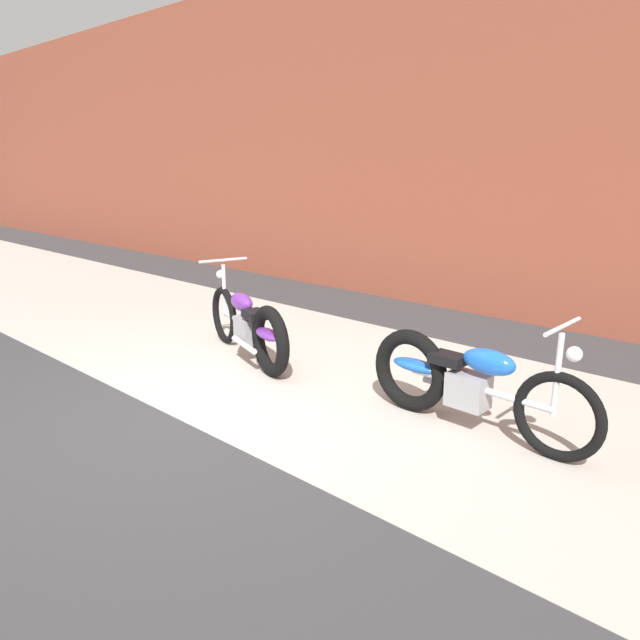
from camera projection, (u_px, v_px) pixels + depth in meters
name	position (u px, v px, depth m)	size (l,w,h in m)	color
ground_plane	(183.00, 422.00, 4.94)	(80.00, 80.00, 0.00)	#38383A
sidewalk_slab	(322.00, 369.00, 6.19)	(36.00, 3.50, 0.01)	#B2ADA3
brick_building_wall	(491.00, 127.00, 7.98)	(36.00, 0.50, 5.13)	brown
motorcycle_purple	(251.00, 327.00, 6.31)	(1.94, 0.85, 1.03)	black
motorcycle_blue	(460.00, 381.00, 4.75)	(2.01, 0.58, 1.03)	black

